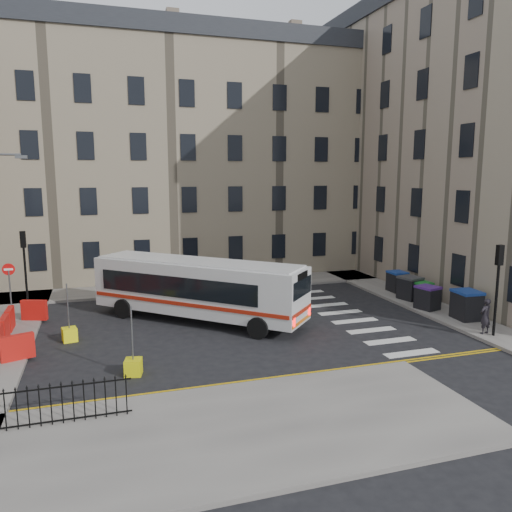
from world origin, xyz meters
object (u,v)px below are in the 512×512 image
bollard_yellow (70,335)px  bollard_chevron (133,367)px  bus (198,287)px  wheelie_bin_b (427,297)px  wheelie_bin_d (410,288)px  wheelie_bin_a (467,305)px  wheelie_bin_e (397,281)px  pedestrian (485,316)px  wheelie_bin_c (421,292)px

bollard_yellow → bollard_chevron: 5.28m
bus → bollard_chevron: 7.18m
wheelie_bin_b → bollard_yellow: bearing=162.5°
bollard_yellow → wheelie_bin_d: bearing=4.4°
wheelie_bin_a → wheelie_bin_e: bearing=93.7°
pedestrian → bus: bearing=-38.1°
bus → wheelie_bin_d: size_ratio=6.89×
bus → wheelie_bin_c: 12.69m
wheelie_bin_e → bollard_yellow: size_ratio=2.05×
wheelie_bin_d → wheelie_bin_e: bearing=63.5°
wheelie_bin_b → bollard_chevron: (-15.61, -4.01, -0.48)m
bollard_yellow → pedestrian: bearing=-15.7°
wheelie_bin_a → bollard_yellow: wheelie_bin_a is taller
wheelie_bin_e → bollard_yellow: 19.10m
wheelie_bin_b → wheelie_bin_a: bearing=-87.9°
bus → wheelie_bin_e: bearing=-38.3°
wheelie_bin_d → wheelie_bin_a: bearing=-99.7°
wheelie_bin_c → pedestrian: pedestrian is taller
wheelie_bin_c → wheelie_bin_e: bearing=83.7°
wheelie_bin_a → pedestrian: size_ratio=0.89×
wheelie_bin_b → bollard_yellow: wheelie_bin_b is taller
wheelie_bin_a → wheelie_bin_e: (0.07, 6.21, -0.11)m
wheelie_bin_c → wheelie_bin_e: 2.65m
wheelie_bin_a → pedestrian: 2.32m
bus → wheelie_bin_b: bus is taller
wheelie_bin_d → bollard_yellow: size_ratio=2.37×
wheelie_bin_c → bollard_chevron: size_ratio=1.92×
pedestrian → bollard_yellow: bearing=-25.5°
pedestrian → wheelie_bin_d: bearing=-104.0°
wheelie_bin_a → wheelie_bin_d: size_ratio=1.02×
pedestrian → bollard_chevron: size_ratio=2.72×
wheelie_bin_d → bollard_chevron: wheelie_bin_d is taller
wheelie_bin_d → wheelie_bin_e: size_ratio=1.15×
wheelie_bin_a → wheelie_bin_b: size_ratio=1.08×
wheelie_bin_e → pedestrian: size_ratio=0.76×
wheelie_bin_b → bollard_chevron: size_ratio=2.24×
bus → wheelie_bin_a: size_ratio=6.76×
bus → wheelie_bin_d: bus is taller
wheelie_bin_c → bollard_chevron: bearing=-164.7°
bollard_yellow → bollard_chevron: same height
wheelie_bin_a → wheelie_bin_d: 4.28m
bus → wheelie_bin_e: 12.97m
bus → wheelie_bin_a: (12.71, -4.22, -0.86)m
wheelie_bin_c → wheelie_bin_d: (-0.28, 0.70, 0.09)m
wheelie_bin_d → wheelie_bin_e: (0.42, 1.94, -0.05)m
wheelie_bin_b → pedestrian: bearing=-107.1°
wheelie_bin_a → wheelie_bin_b: 2.28m
pedestrian → bollard_chevron: (-15.48, 0.34, -0.67)m
pedestrian → bollard_yellow: (-17.90, 5.03, -0.67)m
wheelie_bin_a → bollard_chevron: wheelie_bin_a is taller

